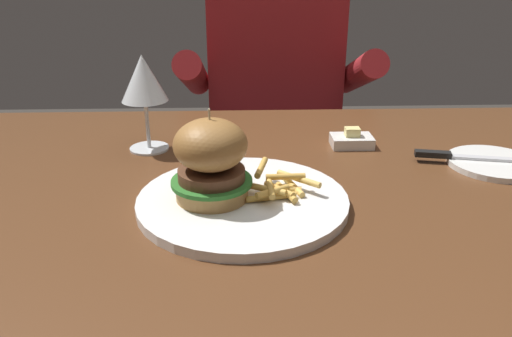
{
  "coord_description": "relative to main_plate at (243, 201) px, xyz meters",
  "views": [
    {
      "loc": [
        -0.07,
        -0.73,
        1.07
      ],
      "look_at": [
        -0.05,
        -0.07,
        0.78
      ],
      "focal_mm": 35.0,
      "sensor_mm": 36.0,
      "label": 1
    }
  ],
  "objects": [
    {
      "name": "butter_dish",
      "position": [
        0.21,
        0.23,
        0.0
      ],
      "size": [
        0.08,
        0.05,
        0.04
      ],
      "color": "white",
      "rests_on": "dining_table"
    },
    {
      "name": "bread_plate",
      "position": [
        0.43,
        0.13,
        -0.0
      ],
      "size": [
        0.15,
        0.15,
        0.01
      ],
      "primitive_type": "cylinder",
      "color": "white",
      "rests_on": "dining_table"
    },
    {
      "name": "wine_glass",
      "position": [
        -0.17,
        0.23,
        0.12
      ],
      "size": [
        0.08,
        0.08,
        0.17
      ],
      "color": "silver",
      "rests_on": "dining_table"
    },
    {
      "name": "fries_pile",
      "position": [
        0.05,
        0.01,
        0.02
      ],
      "size": [
        0.12,
        0.1,
        0.04
      ],
      "color": "#EABC5B",
      "rests_on": "main_plate"
    },
    {
      "name": "main_plate",
      "position": [
        0.0,
        0.0,
        0.0
      ],
      "size": [
        0.3,
        0.3,
        0.01
      ],
      "primitive_type": "cylinder",
      "color": "white",
      "rests_on": "dining_table"
    },
    {
      "name": "burger_sandwich",
      "position": [
        -0.04,
        -0.0,
        0.06
      ],
      "size": [
        0.11,
        0.11,
        0.13
      ],
      "color": "#B78447",
      "rests_on": "main_plate"
    },
    {
      "name": "table_knife",
      "position": [
        0.38,
        0.14,
        0.01
      ],
      "size": [
        0.2,
        0.06,
        0.01
      ],
      "color": "silver",
      "rests_on": "bread_plate"
    },
    {
      "name": "diner_person",
      "position": [
        0.1,
        0.76,
        -0.18
      ],
      "size": [
        0.51,
        0.36,
        1.18
      ],
      "color": "#282833",
      "rests_on": "ground"
    },
    {
      "name": "dining_table",
      "position": [
        0.07,
        0.1,
        -0.1
      ],
      "size": [
        1.31,
        0.77,
        0.74
      ],
      "color": "#56331C",
      "rests_on": "ground"
    }
  ]
}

